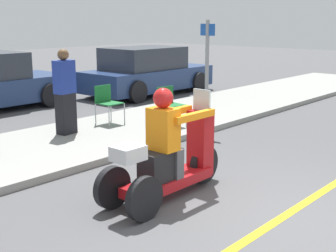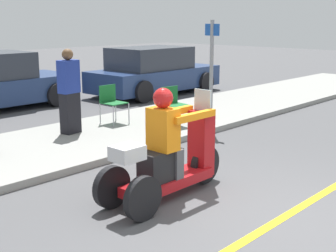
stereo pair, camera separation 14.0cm
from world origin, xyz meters
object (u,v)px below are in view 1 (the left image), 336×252
(motorcycle_trike, at_px, (168,158))
(spectator_end_of_line, at_px, (65,93))
(folding_chair_curbside, at_px, (169,102))
(street_sign, at_px, (207,69))
(folding_chair_set_back, at_px, (107,100))
(parked_car_lot_left, at_px, (147,72))

(motorcycle_trike, height_order, spectator_end_of_line, spectator_end_of_line)
(folding_chair_curbside, xyz_separation_m, street_sign, (0.59, -0.55, 0.69))
(motorcycle_trike, relative_size, street_sign, 0.95)
(street_sign, bearing_deg, folding_chair_set_back, 127.89)
(motorcycle_trike, height_order, folding_chair_set_back, motorcycle_trike)
(motorcycle_trike, distance_m, parked_car_lot_left, 8.81)
(folding_chair_set_back, bearing_deg, parked_car_lot_left, 33.60)
(spectator_end_of_line, xyz_separation_m, street_sign, (2.48, -1.57, 0.40))
(folding_chair_set_back, height_order, street_sign, street_sign)
(spectator_end_of_line, height_order, parked_car_lot_left, spectator_end_of_line)
(spectator_end_of_line, distance_m, parked_car_lot_left, 5.86)
(spectator_end_of_line, xyz_separation_m, folding_chair_set_back, (1.16, 0.12, -0.30))
(motorcycle_trike, bearing_deg, folding_chair_curbside, 41.37)
(spectator_end_of_line, distance_m, folding_chair_curbside, 2.17)
(motorcycle_trike, relative_size, parked_car_lot_left, 0.48)
(folding_chair_curbside, distance_m, parked_car_lot_left, 5.00)
(folding_chair_set_back, distance_m, street_sign, 2.26)
(folding_chair_set_back, height_order, parked_car_lot_left, parked_car_lot_left)
(folding_chair_curbside, relative_size, parked_car_lot_left, 0.19)
(folding_chair_set_back, relative_size, parked_car_lot_left, 0.19)
(folding_chair_set_back, bearing_deg, folding_chair_curbside, -57.25)
(motorcycle_trike, bearing_deg, spectator_end_of_line, 74.59)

